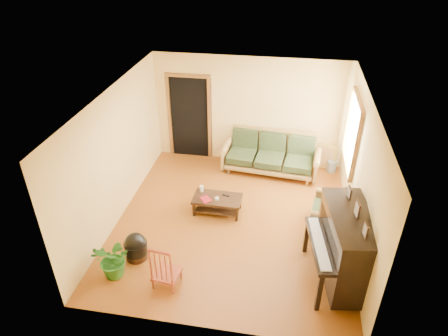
% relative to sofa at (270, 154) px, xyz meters
% --- Properties ---
extents(floor, '(5.00, 5.00, 0.00)m').
position_rel_sofa_xyz_m(floor, '(-0.59, -1.99, -0.48)').
color(floor, '#69330D').
rests_on(floor, ground).
extents(doorway, '(1.08, 0.16, 2.05)m').
position_rel_sofa_xyz_m(doorway, '(-2.04, 0.49, 0.55)').
color(doorway, black).
rests_on(doorway, floor).
extents(window, '(0.12, 1.36, 1.46)m').
position_rel_sofa_xyz_m(window, '(1.62, -0.69, 1.02)').
color(window, white).
rests_on(window, right_wall).
extents(sofa, '(2.30, 1.14, 0.95)m').
position_rel_sofa_xyz_m(sofa, '(0.00, 0.00, 0.00)').
color(sofa, olive).
rests_on(sofa, floor).
extents(coffee_table, '(0.98, 0.55, 0.35)m').
position_rel_sofa_xyz_m(coffee_table, '(-0.94, -1.74, -0.30)').
color(coffee_table, black).
rests_on(coffee_table, floor).
extents(armchair, '(0.90, 0.94, 0.83)m').
position_rel_sofa_xyz_m(armchair, '(1.27, -1.79, -0.06)').
color(armchair, olive).
rests_on(armchair, floor).
extents(piano, '(1.08, 1.60, 1.32)m').
position_rel_sofa_xyz_m(piano, '(1.40, -3.17, 0.18)').
color(piano, black).
rests_on(piano, floor).
extents(footstool, '(0.47, 0.47, 0.38)m').
position_rel_sofa_xyz_m(footstool, '(-2.10, -3.27, -0.28)').
color(footstool, black).
rests_on(footstool, floor).
extents(red_chair, '(0.45, 0.49, 0.86)m').
position_rel_sofa_xyz_m(red_chair, '(-1.40, -3.76, -0.04)').
color(red_chair, maroon).
rests_on(red_chair, floor).
extents(leaning_frame, '(0.49, 0.27, 0.64)m').
position_rel_sofa_xyz_m(leaning_frame, '(1.30, 0.40, -0.16)').
color(leaning_frame, gold).
rests_on(leaning_frame, floor).
extents(ceramic_crock, '(0.24, 0.24, 0.28)m').
position_rel_sofa_xyz_m(ceramic_crock, '(1.46, 0.28, -0.34)').
color(ceramic_crock, '#34599D').
rests_on(ceramic_crock, floor).
extents(potted_plant, '(0.79, 0.74, 0.70)m').
position_rel_sofa_xyz_m(potted_plant, '(-2.29, -3.74, -0.13)').
color(potted_plant, '#225F1B').
rests_on(potted_plant, floor).
extents(book, '(0.28, 0.29, 0.02)m').
position_rel_sofa_xyz_m(book, '(-1.22, -1.91, -0.11)').
color(book, maroon).
rests_on(book, coffee_table).
extents(candle, '(0.09, 0.09, 0.13)m').
position_rel_sofa_xyz_m(candle, '(-1.29, -1.58, -0.06)').
color(candle, white).
rests_on(candle, coffee_table).
extents(glass_jar, '(0.09, 0.09, 0.06)m').
position_rel_sofa_xyz_m(glass_jar, '(-0.93, -1.82, -0.09)').
color(glass_jar, silver).
rests_on(glass_jar, coffee_table).
extents(remote, '(0.17, 0.09, 0.02)m').
position_rel_sofa_xyz_m(remote, '(-0.78, -1.64, -0.11)').
color(remote, black).
rests_on(remote, coffee_table).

